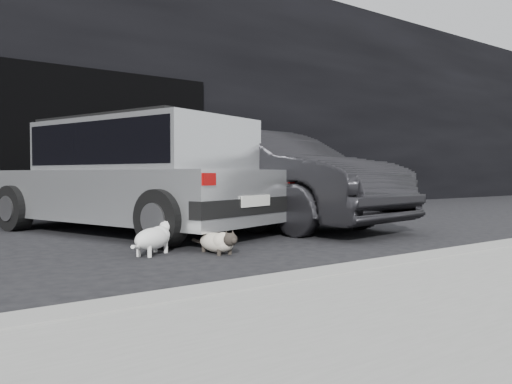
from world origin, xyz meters
TOP-DOWN VIEW (x-y plane):
  - ground at (0.00, 0.00)m, footprint 80.00×80.00m
  - building_facade at (1.00, 6.00)m, footprint 34.00×4.00m
  - garage_opening at (1.00, 3.99)m, footprint 4.00×0.10m
  - curb at (1.00, -2.60)m, footprint 18.00×0.25m
  - silver_hatchback at (0.42, 1.10)m, footprint 2.88×4.21m
  - second_car at (2.17, 0.77)m, footprint 2.04×4.33m
  - cat_siamese at (0.33, -0.99)m, footprint 0.23×0.69m
  - cat_white at (-0.16, -0.67)m, footprint 0.58×0.47m

SIDE VIEW (x-z plane):
  - ground at x=0.00m, z-range 0.00..0.00m
  - curb at x=1.00m, z-range 0.00..0.12m
  - cat_siamese at x=0.33m, z-range -0.01..0.23m
  - cat_white at x=-0.16m, z-range 0.00..0.31m
  - second_car at x=2.17m, z-range 0.00..1.37m
  - silver_hatchback at x=0.42m, z-range 0.07..1.49m
  - garage_opening at x=1.00m, z-range 0.00..2.60m
  - building_facade at x=1.00m, z-range 0.00..5.00m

